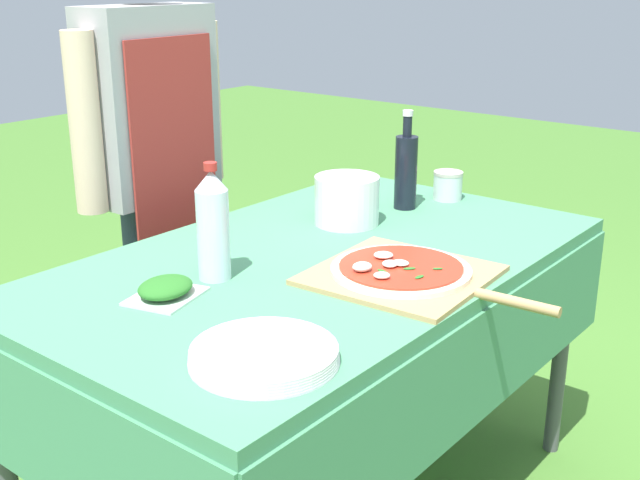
{
  "coord_description": "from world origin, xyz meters",
  "views": [
    {
      "loc": [
        -1.45,
        -1.16,
        1.42
      ],
      "look_at": [
        0.0,
        0.0,
        0.79
      ],
      "focal_mm": 45.0,
      "sensor_mm": 36.0,
      "label": 1
    }
  ],
  "objects_px": {
    "mixing_tub": "(347,200)",
    "plate_stack": "(264,355)",
    "sauce_jar": "(448,187)",
    "herb_container": "(166,289)",
    "pizza_on_peel": "(404,273)",
    "oil_bottle": "(406,170)",
    "water_bottle": "(213,225)",
    "prep_table": "(320,285)",
    "person_cook": "(154,152)"
  },
  "relations": [
    {
      "from": "mixing_tub",
      "to": "plate_stack",
      "type": "distance_m",
      "value": 0.85
    },
    {
      "from": "sauce_jar",
      "to": "herb_container",
      "type": "bearing_deg",
      "value": 175.78
    },
    {
      "from": "pizza_on_peel",
      "to": "oil_bottle",
      "type": "height_order",
      "value": "oil_bottle"
    },
    {
      "from": "pizza_on_peel",
      "to": "sauce_jar",
      "type": "xyz_separation_m",
      "value": [
        0.64,
        0.26,
        0.02
      ]
    },
    {
      "from": "water_bottle",
      "to": "sauce_jar",
      "type": "relative_size",
      "value": 3.03
    },
    {
      "from": "mixing_tub",
      "to": "sauce_jar",
      "type": "relative_size",
      "value": 1.99
    },
    {
      "from": "oil_bottle",
      "to": "water_bottle",
      "type": "distance_m",
      "value": 0.75
    },
    {
      "from": "herb_container",
      "to": "plate_stack",
      "type": "distance_m",
      "value": 0.38
    },
    {
      "from": "water_bottle",
      "to": "plate_stack",
      "type": "distance_m",
      "value": 0.45
    },
    {
      "from": "prep_table",
      "to": "water_bottle",
      "type": "height_order",
      "value": "water_bottle"
    },
    {
      "from": "mixing_tub",
      "to": "sauce_jar",
      "type": "bearing_deg",
      "value": -13.48
    },
    {
      "from": "pizza_on_peel",
      "to": "water_bottle",
      "type": "distance_m",
      "value": 0.45
    },
    {
      "from": "prep_table",
      "to": "herb_container",
      "type": "height_order",
      "value": "herb_container"
    },
    {
      "from": "pizza_on_peel",
      "to": "sauce_jar",
      "type": "relative_size",
      "value": 6.38
    },
    {
      "from": "prep_table",
      "to": "water_bottle",
      "type": "distance_m",
      "value": 0.35
    },
    {
      "from": "plate_stack",
      "to": "herb_container",
      "type": "bearing_deg",
      "value": 76.44
    },
    {
      "from": "oil_bottle",
      "to": "plate_stack",
      "type": "height_order",
      "value": "oil_bottle"
    },
    {
      "from": "oil_bottle",
      "to": "sauce_jar",
      "type": "bearing_deg",
      "value": -17.46
    },
    {
      "from": "water_bottle",
      "to": "plate_stack",
      "type": "height_order",
      "value": "water_bottle"
    },
    {
      "from": "person_cook",
      "to": "plate_stack",
      "type": "distance_m",
      "value": 1.17
    },
    {
      "from": "pizza_on_peel",
      "to": "herb_container",
      "type": "bearing_deg",
      "value": 137.42
    },
    {
      "from": "person_cook",
      "to": "plate_stack",
      "type": "xyz_separation_m",
      "value": [
        -0.6,
        -1.0,
        -0.13
      ]
    },
    {
      "from": "herb_container",
      "to": "pizza_on_peel",
      "type": "bearing_deg",
      "value": -38.9
    },
    {
      "from": "pizza_on_peel",
      "to": "mixing_tub",
      "type": "xyz_separation_m",
      "value": [
        0.25,
        0.35,
        0.05
      ]
    },
    {
      "from": "water_bottle",
      "to": "sauce_jar",
      "type": "xyz_separation_m",
      "value": [
        0.91,
        -0.08,
        -0.09
      ]
    },
    {
      "from": "oil_bottle",
      "to": "person_cook",
      "type": "bearing_deg",
      "value": 120.42
    },
    {
      "from": "pizza_on_peel",
      "to": "plate_stack",
      "type": "bearing_deg",
      "value": 179.95
    },
    {
      "from": "person_cook",
      "to": "plate_stack",
      "type": "bearing_deg",
      "value": 56.7
    },
    {
      "from": "water_bottle",
      "to": "sauce_jar",
      "type": "distance_m",
      "value": 0.92
    },
    {
      "from": "oil_bottle",
      "to": "sauce_jar",
      "type": "xyz_separation_m",
      "value": [
        0.16,
        -0.05,
        -0.08
      ]
    },
    {
      "from": "prep_table",
      "to": "oil_bottle",
      "type": "distance_m",
      "value": 0.52
    },
    {
      "from": "oil_bottle",
      "to": "herb_container",
      "type": "xyz_separation_m",
      "value": [
        -0.9,
        0.03,
        -0.1
      ]
    },
    {
      "from": "oil_bottle",
      "to": "water_bottle",
      "type": "relative_size",
      "value": 1.07
    },
    {
      "from": "pizza_on_peel",
      "to": "sauce_jar",
      "type": "height_order",
      "value": "sauce_jar"
    },
    {
      "from": "prep_table",
      "to": "oil_bottle",
      "type": "xyz_separation_m",
      "value": [
        0.48,
        0.06,
        0.19
      ]
    },
    {
      "from": "plate_stack",
      "to": "prep_table",
      "type": "bearing_deg",
      "value": 28.77
    },
    {
      "from": "person_cook",
      "to": "pizza_on_peel",
      "type": "height_order",
      "value": "person_cook"
    },
    {
      "from": "water_bottle",
      "to": "plate_stack",
      "type": "xyz_separation_m",
      "value": [
        -0.24,
        -0.37,
        -0.11
      ]
    },
    {
      "from": "water_bottle",
      "to": "mixing_tub",
      "type": "distance_m",
      "value": 0.52
    },
    {
      "from": "prep_table",
      "to": "mixing_tub",
      "type": "height_order",
      "value": "mixing_tub"
    },
    {
      "from": "water_bottle",
      "to": "oil_bottle",
      "type": "bearing_deg",
      "value": -2.15
    },
    {
      "from": "oil_bottle",
      "to": "herb_container",
      "type": "relative_size",
      "value": 1.57
    },
    {
      "from": "person_cook",
      "to": "prep_table",
      "type": "bearing_deg",
      "value": 80.22
    },
    {
      "from": "person_cook",
      "to": "sauce_jar",
      "type": "xyz_separation_m",
      "value": [
        0.55,
        -0.71,
        -0.11
      ]
    },
    {
      "from": "prep_table",
      "to": "sauce_jar",
      "type": "distance_m",
      "value": 0.65
    },
    {
      "from": "mixing_tub",
      "to": "sauce_jar",
      "type": "height_order",
      "value": "mixing_tub"
    },
    {
      "from": "person_cook",
      "to": "water_bottle",
      "type": "xyz_separation_m",
      "value": [
        -0.36,
        -0.63,
        -0.02
      ]
    },
    {
      "from": "oil_bottle",
      "to": "water_bottle",
      "type": "height_order",
      "value": "oil_bottle"
    },
    {
      "from": "pizza_on_peel",
      "to": "mixing_tub",
      "type": "bearing_deg",
      "value": 50.82
    },
    {
      "from": "prep_table",
      "to": "sauce_jar",
      "type": "xyz_separation_m",
      "value": [
        0.64,
        0.01,
        0.12
      ]
    }
  ]
}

